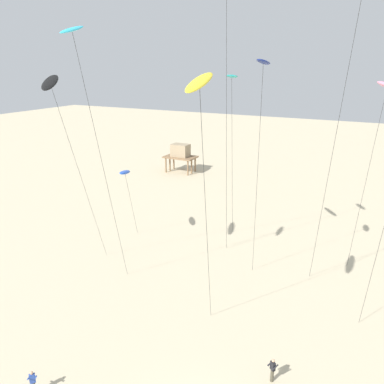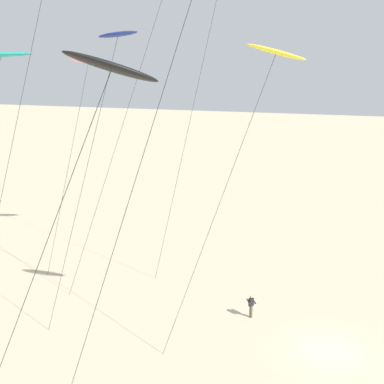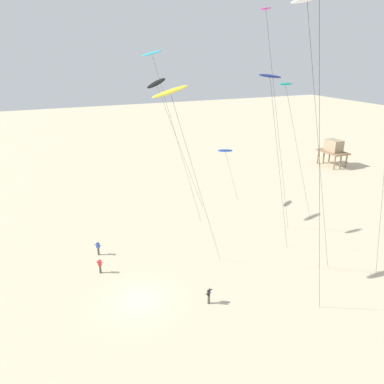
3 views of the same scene
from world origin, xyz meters
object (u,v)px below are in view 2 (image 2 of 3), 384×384
(kite_pink, at_px, (88,62))
(kite_flyer_middle, at_px, (251,306))
(kite_yellow, at_px, (275,55))
(kite_teal, at_px, (0,58))
(kite_navy, at_px, (117,38))
(kite_black, at_px, (110,71))

(kite_pink, height_order, kite_flyer_middle, kite_pink)
(kite_yellow, bearing_deg, kite_teal, 105.29)
(kite_navy, xyz_separation_m, kite_flyer_middle, (4.02, -7.67, -17.90))
(kite_flyer_middle, bearing_deg, kite_teal, 123.17)
(kite_yellow, distance_m, kite_black, 14.00)
(kite_teal, bearing_deg, kite_pink, 4.39)
(kite_black, xyz_separation_m, kite_flyer_middle, (17.97, -1.73, -16.59))
(kite_yellow, xyz_separation_m, kite_navy, (0.35, 9.25, 0.90))
(kite_yellow, bearing_deg, kite_flyer_middle, 19.91)
(kite_pink, bearing_deg, kite_flyer_middle, -105.34)
(kite_yellow, distance_m, kite_flyer_middle, 17.62)
(kite_pink, distance_m, kite_black, 24.70)
(kite_teal, distance_m, kite_yellow, 14.74)
(kite_teal, bearing_deg, kite_black, -131.68)
(kite_navy, bearing_deg, kite_flyer_middle, -62.31)
(kite_pink, bearing_deg, kite_yellow, -118.12)
(kite_flyer_middle, bearing_deg, kite_black, 174.50)
(kite_teal, xyz_separation_m, kite_yellow, (3.89, -14.22, 0.16))
(kite_navy, bearing_deg, kite_pink, 37.24)
(kite_pink, relative_size, kite_black, 0.98)
(kite_pink, bearing_deg, kite_black, -151.40)
(kite_navy, bearing_deg, kite_yellow, -92.15)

